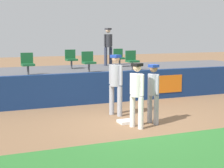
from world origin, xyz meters
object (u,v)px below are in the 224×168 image
seat_back_right (119,57)px  seat_front_right (132,59)px  first_base (125,122)px  spectator_hooded (108,44)px  player_fielder_home (137,91)px  seat_back_center (71,58)px  seat_front_center (88,61)px  seat_front_left (28,63)px  player_runner_visitor (153,90)px  player_coach_visitor (116,81)px

seat_back_right → seat_front_right: bearing=-96.7°
first_base → spectator_hooded: size_ratio=0.22×
player_fielder_home → seat_front_right: 5.60m
seat_back_center → player_fielder_home: bearing=-91.6°
player_fielder_home → seat_back_center: seat_back_center is taller
seat_front_center → seat_back_right: same height
seat_front_left → seat_back_center: same height
seat_front_center → player_runner_visitor: bearing=-87.1°
player_runner_visitor → seat_front_left: seat_front_left is taller
first_base → player_runner_visitor: (0.69, -0.37, 0.94)m
player_runner_visitor → player_coach_visitor: player_coach_visitor is taller
spectator_hooded → seat_front_right: bearing=71.5°
player_runner_visitor → seat_back_right: seat_back_right is taller
player_fielder_home → spectator_hooded: bearing=144.1°
seat_back_center → seat_front_center: 1.81m
player_runner_visitor → spectator_hooded: size_ratio=0.94×
seat_front_center → first_base: bearing=-95.6°
seat_back_center → spectator_hooded: 2.34m
player_coach_visitor → seat_front_center: bearing=150.6°
seat_front_center → seat_front_right: same height
seat_front_left → seat_back_right: (4.54, 1.80, -0.00)m
player_runner_visitor → seat_front_center: size_ratio=2.01×
player_coach_visitor → seat_back_center: bearing=154.4°
seat_back_right → spectator_hooded: size_ratio=0.47×
seat_front_left → seat_front_center: bearing=0.0°
seat_back_center → seat_front_center: bearing=-83.9°
player_runner_visitor → player_coach_visitor: (-0.56, 1.37, 0.12)m
player_coach_visitor → seat_back_center: size_ratio=2.26×
seat_front_right → spectator_hooded: size_ratio=0.47×
seat_front_center → spectator_hooded: spectator_hooded is taller
first_base → seat_front_right: size_ratio=0.48×
player_fielder_home → seat_front_right: size_ratio=2.10×
seat_front_left → player_coach_visitor: bearing=-59.1°
spectator_hooded → seat_back_center: bearing=2.6°
seat_front_left → spectator_hooded: spectator_hooded is taller
seat_back_center → spectator_hooded: bearing=21.2°
seat_front_left → seat_back_center: (2.21, 1.80, 0.00)m
player_runner_visitor → seat_front_right: (1.68, 4.86, 0.48)m
spectator_hooded → seat_front_left: bearing=12.6°
first_base → seat_front_right: (2.37, 4.49, 1.41)m
seat_front_left → seat_front_right: (4.33, 0.00, 0.00)m
seat_front_right → spectator_hooded: 2.68m
player_coach_visitor → player_runner_visitor: bearing=-2.0°
seat_back_center → spectator_hooded: size_ratio=0.47×
first_base → player_coach_visitor: (0.13, 1.00, 1.06)m
player_runner_visitor → seat_back_right: bearing=156.8°
player_coach_visitor → spectator_hooded: spectator_hooded is taller
seat_front_left → seat_back_right: size_ratio=1.00×
first_base → seat_front_left: bearing=113.6°
first_base → seat_front_left: 5.10m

